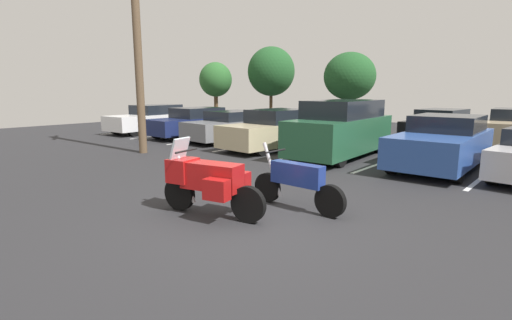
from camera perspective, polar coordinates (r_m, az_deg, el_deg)
The scene contains 15 objects.
ground at distance 6.95m, azimuth -1.76°, elevation -9.28°, with size 44.00×44.00×0.10m, color #262628.
motorcycle_touring at distance 7.03m, azimuth -7.24°, elevation -3.00°, with size 2.15×1.03×1.42m.
motorcycle_second at distance 7.43m, azimuth 6.04°, elevation -3.29°, with size 2.10×0.62×1.24m.
parking_stripes at distance 13.61m, azimuth 13.27°, elevation 0.51°, with size 25.76×4.67×0.01m.
car_white at distance 21.50m, azimuth -15.33°, elevation 5.96°, with size 2.12×4.84×1.48m.
car_navy at distance 18.94m, azimuth -9.32°, elevation 5.55°, with size 1.88×4.48×1.43m.
car_grey at distance 17.18m, azimuth -3.77°, elevation 5.03°, with size 2.17×4.36×1.35m.
car_champagne at distance 15.05m, azimuth 3.11°, elevation 4.50°, with size 2.10×4.96×1.54m.
car_green at distance 13.45m, azimuth 12.62°, elevation 4.55°, with size 2.13×4.99×1.94m.
car_blue at distance 12.43m, azimuth 26.09°, elevation 2.28°, with size 2.00×4.70×1.55m.
car_far_black at distance 19.28m, azimuth 25.84°, elevation 4.71°, with size 2.16×4.92×1.43m.
utility_pole at distance 14.71m, azimuth -17.52°, elevation 19.89°, with size 1.67×0.89×9.36m.
tree_center_right at distance 28.92m, azimuth 13.83°, elevation 12.07°, with size 3.70×3.70×4.94m.
tree_far_right at distance 31.88m, azimuth 2.28°, elevation 13.08°, with size 3.82×3.82×5.71m.
tree_left at distance 31.25m, azimuth -6.06°, elevation 11.85°, with size 2.60×2.60×4.44m.
Camera 1 is at (4.44, -4.80, 2.30)m, focal length 26.74 mm.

